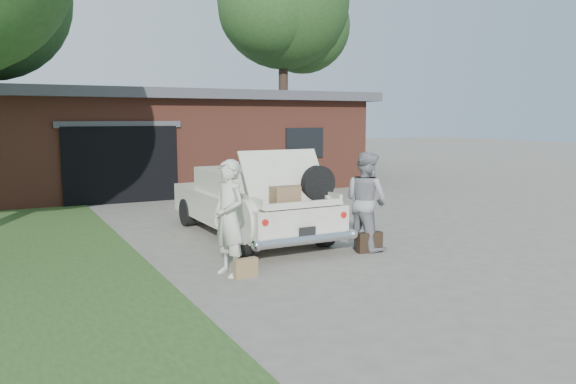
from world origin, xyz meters
name	(u,v)px	position (x,y,z in m)	size (l,w,h in m)	color
ground	(304,258)	(0.00, 0.00, 0.00)	(90.00, 90.00, 0.00)	gray
house	(171,139)	(0.98, 11.47, 1.67)	(12.80, 7.80, 3.30)	brown
tree_right	(285,10)	(7.68, 15.52, 7.40)	(7.05, 6.13, 10.80)	#38281E
sedan	(250,202)	(-0.06, 2.17, 0.71)	(1.93, 4.85, 1.85)	silver
woman_left	(229,218)	(-1.55, -0.38, 0.91)	(0.66, 0.43, 1.81)	beige
woman_right	(366,201)	(1.36, 0.07, 0.91)	(0.89, 0.69, 1.83)	gray
suitcase_left	(246,268)	(-1.38, -0.61, 0.15)	(0.39, 0.12, 0.30)	olive
suitcase_right	(369,242)	(1.28, -0.17, 0.19)	(0.48, 0.15, 0.37)	black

